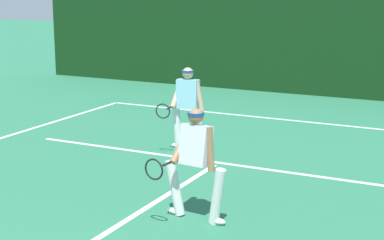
% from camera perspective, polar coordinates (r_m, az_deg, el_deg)
% --- Properties ---
extents(court_line_baseline_far, '(9.76, 0.10, 0.01)m').
position_cam_1_polar(court_line_baseline_far, '(14.92, 8.80, 0.02)').
color(court_line_baseline_far, white).
rests_on(court_line_baseline_far, ground_plane).
extents(court_line_service, '(7.96, 0.10, 0.01)m').
position_cam_1_polar(court_line_service, '(11.26, 2.47, -3.98)').
color(court_line_service, white).
rests_on(court_line_service, ground_plane).
extents(court_line_centre, '(0.10, 6.40, 0.01)m').
position_cam_1_polar(court_line_centre, '(8.46, -7.02, -9.78)').
color(court_line_centre, white).
rests_on(court_line_centre, ground_plane).
extents(player_near, '(0.98, 0.87, 1.58)m').
position_cam_1_polar(player_near, '(8.37, 0.27, -3.70)').
color(player_near, silver).
rests_on(player_near, ground_plane).
extents(player_far, '(0.72, 0.89, 1.63)m').
position_cam_1_polar(player_far, '(11.99, -0.43, 1.45)').
color(player_far, silver).
rests_on(player_far, ground_plane).
extents(back_fence_windscreen, '(19.56, 0.12, 2.83)m').
position_cam_1_polar(back_fence_windscreen, '(18.10, 12.45, 6.59)').
color(back_fence_windscreen, black).
rests_on(back_fence_windscreen, ground_plane).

